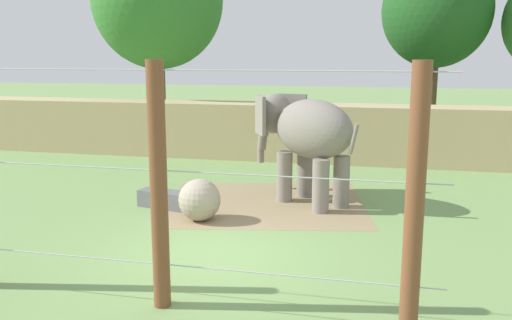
{
  "coord_description": "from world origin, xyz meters",
  "views": [
    {
      "loc": [
        3.08,
        -9.99,
        3.93
      ],
      "look_at": [
        0.11,
        2.82,
        1.4
      ],
      "focal_mm": 38.45,
      "sensor_mm": 36.0,
      "label": 1
    }
  ],
  "objects": [
    {
      "name": "ground_plane",
      "position": [
        0.0,
        0.0,
        0.0
      ],
      "size": [
        120.0,
        120.0,
        0.0
      ],
      "primitive_type": "plane",
      "color": "#759956"
    },
    {
      "name": "embankment_wall",
      "position": [
        0.0,
        10.47,
        1.05
      ],
      "size": [
        36.0,
        1.8,
        2.11
      ],
      "primitive_type": "cube",
      "color": "tan",
      "rests_on": "ground"
    },
    {
      "name": "elephant",
      "position": [
        1.1,
        4.36,
        1.89
      ],
      "size": [
        3.36,
        3.04,
        2.86
      ],
      "color": "gray",
      "rests_on": "ground"
    },
    {
      "name": "enrichment_ball",
      "position": [
        -1.12,
        2.09,
        0.51
      ],
      "size": [
        1.02,
        1.02,
        1.02
      ],
      "primitive_type": "sphere",
      "color": "tan",
      "rests_on": "ground"
    },
    {
      "name": "feed_trough",
      "position": [
        -2.38,
        2.97,
        0.22
      ],
      "size": [
        1.48,
        0.79,
        0.44
      ],
      "color": "slate",
      "rests_on": "ground"
    },
    {
      "name": "tree_behind_wall",
      "position": [
        5.2,
        16.05,
        5.82
      ],
      "size": [
        4.75,
        4.75,
        8.34
      ],
      "color": "brown",
      "rests_on": "ground"
    },
    {
      "name": "dirt_patch",
      "position": [
        0.09,
        3.98,
        0.0
      ],
      "size": [
        6.03,
        5.59,
        0.01
      ],
      "primitive_type": "cube",
      "rotation": [
        0.0,
        0.0,
        0.19
      ],
      "color": "#937F5B",
      "rests_on": "ground"
    },
    {
      "name": "tree_far_left",
      "position": [
        -6.44,
        12.54,
        6.21
      ],
      "size": [
        5.55,
        5.55,
        9.15
      ],
      "color": "brown",
      "rests_on": "ground"
    },
    {
      "name": "cable_fence",
      "position": [
        -0.07,
        -2.4,
        1.94
      ],
      "size": [
        8.12,
        0.27,
        3.87
      ],
      "color": "brown",
      "rests_on": "ground"
    }
  ]
}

